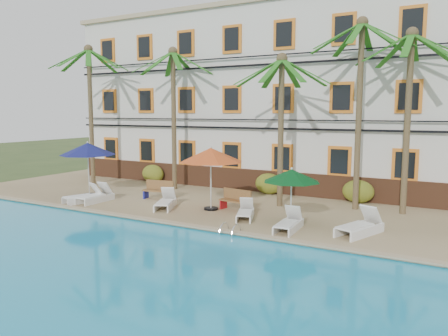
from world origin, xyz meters
The scene contains 25 objects.
ground centered at (0.00, 0.00, 0.00)m, with size 100.00×100.00×0.00m, color #384C23.
pool_deck centered at (0.00, 5.00, 0.12)m, with size 30.00×12.00×0.25m, color tan.
swimming_pool centered at (0.00, -7.00, 0.10)m, with size 26.00×12.00×0.20m, color #1B9ACA.
pool_coping centered at (0.00, -0.90, 0.28)m, with size 30.00×0.35×0.06m, color tan.
hotel_building centered at (0.00, 9.98, 5.37)m, with size 25.40×6.44×10.22m.
palm_a centered at (-9.39, 4.23, 5.48)m, with size 4.43×4.43×8.14m.
palm_b centered at (-4.34, 5.45, 5.29)m, with size 4.43×4.43×7.82m.
palm_c centered at (2.53, 4.12, 4.76)m, with size 4.43×4.43×6.91m.
palm_d centered at (5.72, 5.17, 5.59)m, with size 4.43×4.43×8.34m.
palm_e centered at (7.70, 5.24, 5.24)m, with size 4.43×4.43×7.73m.
shrub_left centered at (-6.79, 6.60, 0.80)m, with size 1.50×0.90×1.10m, color #1F5418.
shrub_mid centered at (0.91, 6.60, 0.80)m, with size 1.50×0.90×1.10m, color #1F5418.
shrub_right centered at (5.53, 6.60, 0.80)m, with size 1.50×0.90×1.10m, color #1F5418.
umbrella_blue centered at (-7.04, 1.67, 2.66)m, with size 2.83×2.83×2.82m.
umbrella_red centered at (0.15, 1.93, 2.68)m, with size 2.84×2.84×2.84m.
umbrella_green centered at (4.14, 1.25, 2.14)m, with size 2.22×2.22×2.22m.
lounger_a centered at (-6.00, 0.34, 0.54)m, with size 1.22×2.00×0.89m.
lounger_b centered at (-5.55, 0.65, 0.55)m, with size 0.70×1.93×0.91m.
lounger_c centered at (-1.80, 1.20, 0.54)m, with size 1.37×1.99×0.89m.
lounger_d centered at (2.20, 1.23, 0.51)m, with size 1.15×1.79×0.79m.
lounger_e centered at (4.39, 0.39, 0.53)m, with size 0.74×1.84×0.85m.
lounger_f centered at (6.80, 1.11, 0.57)m, with size 1.42×2.19×0.98m.
bench_left centered at (-3.39, 2.70, 0.72)m, with size 1.55×0.70×0.93m.
bench_right centered at (1.18, 2.35, 0.72)m, with size 1.56×0.72×0.93m.
pool_ladder centered at (2.70, -1.00, 0.25)m, with size 0.54×0.74×0.74m.
Camera 1 is at (9.91, -14.38, 4.58)m, focal length 35.00 mm.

